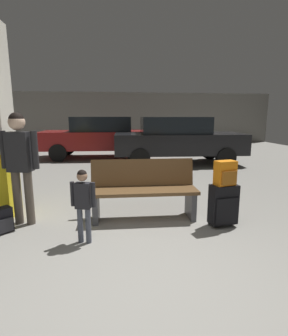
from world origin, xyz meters
name	(u,v)px	position (x,y,z in m)	size (l,w,h in m)	color
ground_plane	(123,183)	(0.00, 4.00, -0.05)	(18.00, 18.00, 0.10)	gray
garage_back_wall	(114,118)	(0.00, 12.86, 1.40)	(18.00, 0.12, 2.80)	slate
bench	(144,190)	(0.20, 1.66, 0.44)	(1.62, 0.57, 0.89)	brown
suitcase	(224,205)	(1.27, 1.18, 0.32)	(0.40, 0.27, 0.60)	black
backpack_bright	(225,173)	(1.28, 1.18, 0.77)	(0.31, 0.24, 0.34)	orange
child	(83,198)	(-0.63, 0.92, 0.57)	(0.30, 0.22, 0.92)	#4C5160
adult	(20,157)	(-1.55, 1.64, 0.98)	(0.53, 0.25, 1.60)	brown
backpack_dark_floor	(1,221)	(-1.77, 1.35, 0.17)	(0.32, 0.31, 0.34)	black
parked_car_near	(177,139)	(1.89, 6.25, 0.81)	(4.19, 1.99, 1.51)	black
parked_car_far	(99,136)	(-0.68, 7.84, 0.81)	(4.16, 1.93, 1.51)	maroon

